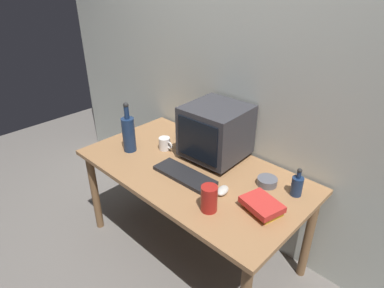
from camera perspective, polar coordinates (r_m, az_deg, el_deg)
ground_plane at (r=2.58m, az=-0.00°, el=-17.53°), size 6.00×6.00×0.00m
back_wall at (r=2.24m, az=8.57°, el=12.41°), size 4.00×0.08×2.50m
desk at (r=2.18m, az=-0.00°, el=-6.03°), size 1.52×0.82×0.71m
crt_monitor at (r=2.17m, az=4.17°, el=2.16°), size 0.40×0.41×0.37m
keyboard at (r=2.05m, az=-1.32°, el=-5.44°), size 0.42×0.16×0.02m
computer_mouse at (r=1.91m, az=5.36°, el=-8.06°), size 0.08×0.11×0.04m
bottle_tall at (r=2.32m, az=-10.97°, el=1.90°), size 0.09×0.09×0.36m
bottle_short at (r=1.96m, az=17.82°, el=-6.84°), size 0.07×0.07×0.18m
book_stack at (r=1.81m, az=12.05°, el=-10.45°), size 0.24×0.20×0.07m
mug at (r=2.34m, az=-4.76°, el=0.07°), size 0.12×0.08×0.09m
cd_spindle at (r=2.02m, az=12.96°, el=-6.38°), size 0.12×0.12×0.04m
metal_canister at (r=1.76m, az=3.00°, el=-9.47°), size 0.09×0.09×0.15m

